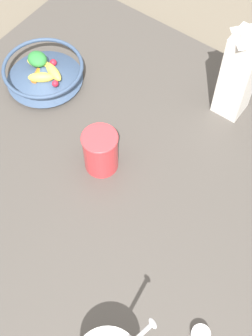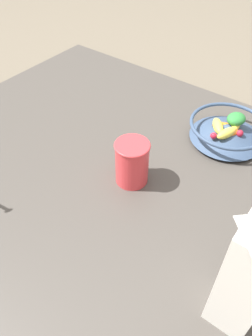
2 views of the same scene
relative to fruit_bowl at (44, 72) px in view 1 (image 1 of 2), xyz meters
name	(u,v)px [view 1 (image 1 of 2)]	position (x,y,z in m)	size (l,w,h in m)	color
ground_plane	(108,212)	(0.36, -0.20, -0.07)	(6.00, 6.00, 0.00)	#665B4C
countertop	(107,208)	(0.36, -0.20, -0.06)	(1.15, 1.15, 0.04)	#47423D
fruit_bowl	(44,72)	(0.00, 0.00, 0.00)	(0.22, 0.22, 0.08)	#384C6B
milk_carton	(240,70)	(0.45, 0.22, 0.11)	(0.07, 0.07, 0.28)	silver
drinking_cup	(101,151)	(0.29, -0.12, 0.02)	(0.08, 0.08, 0.11)	#DB383D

